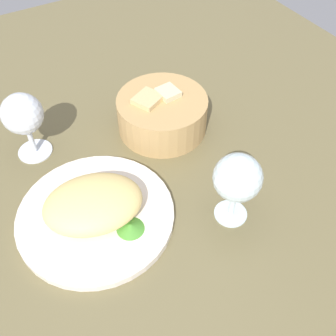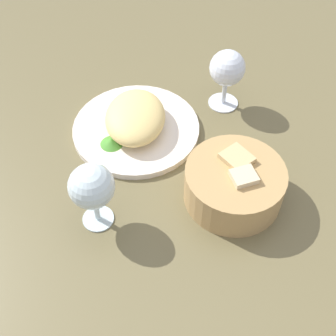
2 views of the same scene
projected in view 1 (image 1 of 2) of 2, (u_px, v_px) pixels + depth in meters
ground_plane at (122, 167)px, 76.66cm from camera, size 140.00×140.00×2.00cm
plate at (96, 216)px, 67.11cm from camera, size 26.48×26.48×1.40cm
omelette at (93, 204)px, 64.59cm from camera, size 18.84×15.97×5.35cm
lettuce_garnish at (130, 226)px, 64.10cm from camera, size 4.63×4.63×1.21cm
bread_basket at (162, 113)px, 79.94cm from camera, size 18.04×18.04×8.43cm
wine_glass_near at (237, 179)px, 61.29cm from camera, size 7.82×7.82×13.55cm
wine_glass_far at (23, 116)px, 71.26cm from camera, size 7.57×7.57×13.52cm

